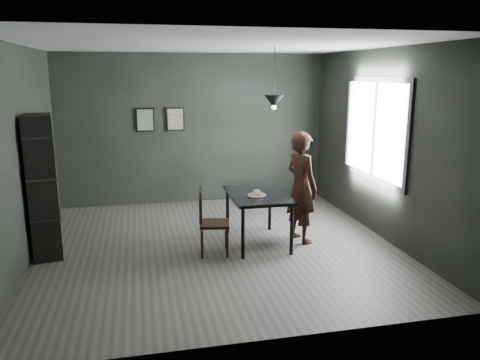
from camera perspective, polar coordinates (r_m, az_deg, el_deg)
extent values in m
plane|color=#383430|center=(6.83, -2.81, -8.03)|extent=(5.00, 5.00, 0.00)
cube|color=black|center=(8.91, -5.61, 6.18)|extent=(5.00, 0.10, 2.80)
cube|color=silver|center=(6.38, -3.10, 16.15)|extent=(5.00, 5.00, 0.02)
cube|color=white|center=(7.43, 16.10, 5.94)|extent=(0.02, 1.80, 1.40)
cube|color=black|center=(7.42, 16.03, 5.94)|extent=(0.04, 1.96, 1.56)
cube|color=black|center=(6.72, 2.17, -1.82)|extent=(0.80, 1.20, 0.04)
cylinder|color=black|center=(6.25, 0.35, -6.55)|extent=(0.05, 0.05, 0.71)
cylinder|color=black|center=(6.43, 6.31, -6.08)|extent=(0.05, 0.05, 0.71)
cylinder|color=black|center=(7.26, -1.53, -3.77)|extent=(0.05, 0.05, 0.71)
cylinder|color=black|center=(7.41, 3.65, -3.44)|extent=(0.05, 0.05, 0.71)
cylinder|color=silver|center=(6.57, 2.04, -1.92)|extent=(0.23, 0.23, 0.01)
torus|color=beige|center=(6.57, 2.44, -1.71)|extent=(0.11, 0.11, 0.04)
torus|color=beige|center=(6.56, 1.66, -1.71)|extent=(0.11, 0.11, 0.04)
torus|color=beige|center=(6.56, 2.05, -1.40)|extent=(0.12, 0.13, 0.05)
imported|color=black|center=(6.86, 7.50, -0.87)|extent=(0.56, 0.69, 1.63)
cube|color=black|center=(6.42, -3.17, -5.35)|extent=(0.45, 0.45, 0.04)
cube|color=black|center=(6.34, -4.83, -3.02)|extent=(0.09, 0.40, 0.44)
cylinder|color=black|center=(6.34, -4.66, -7.86)|extent=(0.03, 0.03, 0.39)
cylinder|color=black|center=(6.35, -1.54, -7.80)|extent=(0.03, 0.03, 0.39)
cylinder|color=black|center=(6.66, -4.66, -6.82)|extent=(0.03, 0.03, 0.39)
cylinder|color=black|center=(6.67, -1.70, -6.76)|extent=(0.03, 0.03, 0.39)
cube|color=black|center=(6.76, -22.95, -0.77)|extent=(0.47, 0.69, 1.92)
cylinder|color=black|center=(6.66, 4.22, 12.77)|extent=(0.01, 0.01, 0.75)
cone|color=black|center=(6.67, 4.16, 9.55)|extent=(0.28, 0.28, 0.18)
sphere|color=#FFE0B2|center=(6.68, 4.15, 8.86)|extent=(0.07, 0.07, 0.07)
cube|color=black|center=(8.80, -11.49, 7.20)|extent=(0.34, 0.03, 0.44)
cube|color=#3E574A|center=(8.78, -11.49, 7.19)|extent=(0.28, 0.01, 0.38)
cube|color=black|center=(8.83, -7.89, 7.36)|extent=(0.34, 0.03, 0.44)
cube|color=brown|center=(8.81, -7.88, 7.34)|extent=(0.28, 0.01, 0.38)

